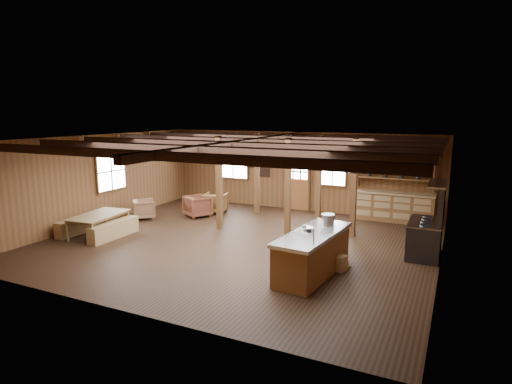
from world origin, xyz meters
TOP-DOWN VIEW (x-y plane):
  - room at (0.00, 0.00)m, footprint 10.04×9.04m
  - ceiling_joists at (0.00, 0.18)m, footprint 9.80×8.82m
  - timber_posts at (0.52, 2.08)m, footprint 3.95×2.35m
  - back_door at (0.00, 4.45)m, footprint 1.02×0.08m
  - window_back_left at (-2.60, 4.46)m, footprint 1.32×0.06m
  - window_back_right at (1.30, 4.46)m, footprint 1.02×0.06m
  - window_left at (-4.96, 0.50)m, footprint 0.14×1.24m
  - notice_boards at (-1.50, 4.46)m, footprint 1.08×0.03m
  - back_counter at (3.40, 4.20)m, footprint 2.55×0.60m
  - pendant_lamps at (-2.25, 1.00)m, footprint 1.86×2.36m
  - pot_rack at (3.31, 0.32)m, footprint 0.43×3.00m
  - kitchen_island at (2.50, -1.35)m, footprint 1.11×2.57m
  - step_stool at (2.96, -0.89)m, footprint 0.45×0.37m
  - commercial_range at (4.65, 1.00)m, footprint 0.78×1.49m
  - dining_table at (-3.90, -1.13)m, footprint 1.19×1.87m
  - bench_wall at (-4.65, -1.13)m, footprint 0.31×1.66m
  - bench_aisle at (-3.39, -1.13)m, footprint 0.32×1.69m
  - armchair_a at (-2.40, 2.76)m, footprint 0.89×0.91m
  - armchair_b at (-2.64, 2.01)m, footprint 1.06×1.07m
  - armchair_c at (-4.09, 1.00)m, footprint 0.97×0.96m
  - counter_pot at (2.53, -0.35)m, footprint 0.31×0.31m
  - bowl at (2.32, -1.22)m, footprint 0.36×0.36m

SIDE VIEW (x-z plane):
  - step_stool at x=2.96m, z-range 0.00..0.35m
  - bench_wall at x=-4.65m, z-range 0.00..0.46m
  - bench_aisle at x=-3.39m, z-range 0.00..0.46m
  - dining_table at x=-3.90m, z-range 0.00..0.62m
  - armchair_c at x=-4.09m, z-range 0.00..0.63m
  - armchair_a at x=-2.40m, z-range 0.00..0.70m
  - armchair_b at x=-2.64m, z-range 0.00..0.72m
  - kitchen_island at x=2.50m, z-range -0.12..1.08m
  - back_counter at x=3.40m, z-range -0.62..1.83m
  - commercial_range at x=4.65m, z-range -0.32..1.53m
  - back_door at x=0.00m, z-range -0.19..1.96m
  - bowl at x=2.32m, z-range 0.94..1.01m
  - counter_pot at x=2.53m, z-range 0.94..1.13m
  - room at x=0.00m, z-range -0.02..2.82m
  - timber_posts at x=0.52m, z-range 0.00..2.80m
  - window_back_left at x=-2.60m, z-range 0.94..2.26m
  - window_back_right at x=1.30m, z-range 0.94..2.26m
  - window_left at x=-4.96m, z-range 0.94..2.26m
  - notice_boards at x=-1.50m, z-range 1.19..2.09m
  - pendant_lamps at x=-2.25m, z-range 1.92..2.58m
  - pot_rack at x=3.31m, z-range 2.07..2.49m
  - ceiling_joists at x=0.00m, z-range 2.59..2.77m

